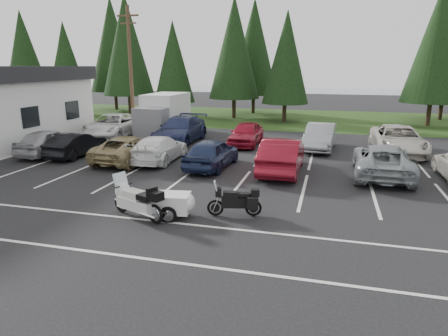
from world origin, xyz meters
TOP-DOWN VIEW (x-y plane):
  - ground at (0.00, 0.00)m, footprint 120.00×120.00m
  - grass_strip at (0.00, 24.00)m, footprint 80.00×16.00m
  - lake_water at (4.00, 55.00)m, footprint 70.00×50.00m
  - utility_pole at (-10.00, 12.00)m, footprint 1.60×0.26m
  - box_truck at (-8.00, 12.50)m, footprint 2.40×5.60m
  - stall_markings at (0.00, 2.00)m, footprint 32.00×16.00m
  - conifer_0 at (-28.00, 22.50)m, footprint 4.58×4.58m
  - conifer_1 at (-22.00, 21.20)m, footprint 3.96×3.96m
  - conifer_2 at (-16.00, 22.80)m, footprint 5.10×5.10m
  - conifer_3 at (-10.50, 21.40)m, footprint 3.87×3.87m
  - conifer_4 at (-5.00, 22.90)m, footprint 4.80×4.80m
  - conifer_5 at (0.00, 21.60)m, footprint 4.14×4.14m
  - conifer_6 at (12.00, 22.10)m, footprint 4.93×4.93m
  - conifer_back_a at (-20.00, 27.00)m, footprint 5.28×5.28m
  - conifer_back_b at (-4.00, 27.50)m, footprint 4.97×4.97m
  - car_near_0 at (-11.32, 4.26)m, footprint 1.99×4.47m
  - car_near_1 at (-9.51, 4.26)m, footprint 1.51×4.07m
  - car_near_2 at (-6.07, 3.97)m, footprint 2.58×5.06m
  - car_near_3 at (-4.58, 4.37)m, footprint 2.03×4.73m
  - car_near_4 at (-1.48, 3.73)m, footprint 2.03×4.44m
  - car_near_5 at (1.98, 3.77)m, footprint 1.75×5.00m
  - car_near_6 at (6.48, 4.24)m, footprint 2.61×5.40m
  - car_far_0 at (-10.70, 10.21)m, footprint 3.09×6.10m
  - car_far_1 at (-5.45, 9.71)m, footprint 2.35×5.77m
  - car_far_2 at (-1.05, 9.90)m, footprint 1.78×4.34m
  - car_far_3 at (3.54, 9.75)m, footprint 1.94×4.76m
  - car_far_4 at (7.89, 9.64)m, footprint 2.80×5.85m
  - touring_motorcycle at (-1.93, -3.37)m, footprint 2.71×1.75m
  - cargo_trailer at (-0.86, -3.03)m, footprint 1.93×1.28m
  - adventure_motorcycle at (1.14, -2.37)m, footprint 2.14×1.17m

SIDE VIEW (x-z plane):
  - ground at x=0.00m, z-range 0.00..0.00m
  - lake_water at x=4.00m, z-range -0.01..0.01m
  - stall_markings at x=0.00m, z-range 0.00..0.01m
  - grass_strip at x=0.00m, z-range 0.00..0.01m
  - cargo_trailer at x=-0.86m, z-range 0.00..0.83m
  - adventure_motorcycle at x=1.14m, z-range 0.00..1.24m
  - car_near_1 at x=-9.51m, z-range 0.00..1.33m
  - car_near_3 at x=-4.58m, z-range 0.00..1.36m
  - car_near_2 at x=-6.07m, z-range 0.00..1.37m
  - touring_motorcycle at x=-1.93m, z-range 0.00..1.44m
  - car_far_2 at x=-1.05m, z-range 0.00..1.47m
  - car_near_4 at x=-1.48m, z-range 0.00..1.48m
  - car_near_6 at x=6.48m, z-range 0.00..1.48m
  - car_near_0 at x=-11.32m, z-range 0.00..1.49m
  - car_far_3 at x=3.54m, z-range 0.00..1.54m
  - car_far_4 at x=7.89m, z-range 0.00..1.61m
  - car_near_5 at x=1.98m, z-range 0.00..1.65m
  - car_far_0 at x=-10.70m, z-range 0.00..1.65m
  - car_far_1 at x=-5.45m, z-range 0.00..1.67m
  - box_truck at x=-8.00m, z-range 0.00..2.90m
  - utility_pole at x=-10.00m, z-range 0.20..9.20m
  - conifer_3 at x=-10.50m, z-range 0.76..9.78m
  - conifer_1 at x=-22.00m, z-range 0.78..10.00m
  - conifer_5 at x=0.00m, z-range 0.81..10.45m
  - conifer_0 at x=-28.00m, z-range 0.90..11.56m
  - conifer_4 at x=-5.00m, z-range 0.95..12.12m
  - conifer_6 at x=12.00m, z-range 0.97..12.45m
  - conifer_back_b at x=-4.00m, z-range 0.98..12.56m
  - conifer_2 at x=-16.00m, z-range 1.01..12.90m
  - conifer_back_a at x=-20.00m, z-range 1.04..13.34m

